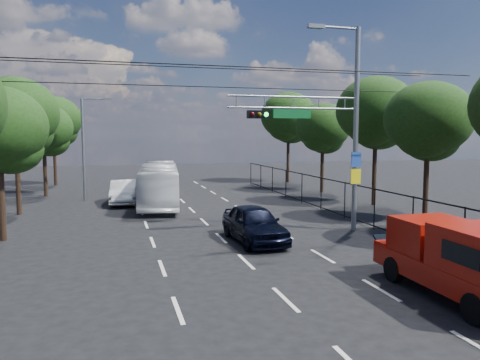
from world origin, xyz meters
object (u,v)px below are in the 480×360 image
object	(u,v)px
red_pickup	(463,258)
navy_hatchback	(254,224)
white_bus	(159,184)
signal_mast	(332,120)
white_van	(124,192)

from	to	relation	value
red_pickup	navy_hatchback	world-z (taller)	red_pickup
navy_hatchback	white_bus	world-z (taller)	white_bus
signal_mast	white_van	size ratio (longest dim) A/B	2.03
red_pickup	white_bus	distance (m)	20.67
red_pickup	white_van	distance (m)	22.73
signal_mast	red_pickup	xyz separation A→B (m)	(-0.51, -9.20, -4.09)
red_pickup	navy_hatchback	distance (m)	8.92
red_pickup	navy_hatchback	size ratio (longest dim) A/B	1.26
red_pickup	signal_mast	bearing A→B (deg)	86.84
signal_mast	red_pickup	world-z (taller)	signal_mast
white_van	white_bus	bearing A→B (deg)	-28.41
red_pickup	white_bus	xyz separation A→B (m)	(-6.48, 19.63, 0.22)
signal_mast	white_bus	world-z (taller)	signal_mast
red_pickup	white_bus	bearing A→B (deg)	108.27
signal_mast	red_pickup	size ratio (longest dim) A/B	1.63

